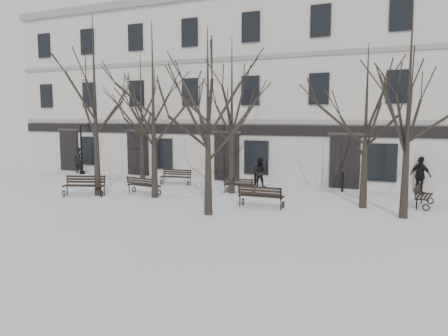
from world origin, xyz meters
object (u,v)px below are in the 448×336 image
Objects in this scene: tree_3 at (410,86)px; lamp_post at (84,145)px; tree_2 at (208,99)px; bench_4 at (239,185)px; bench_2 at (261,196)px; bench_3 at (176,176)px; bench_5 at (422,195)px; tree_0 at (94,84)px; bench_0 at (84,185)px; bench_1 at (143,185)px; tree_1 at (153,89)px.

lamp_post is at bearing 165.96° from tree_3.
bench_4 is at bearing 98.40° from tree_2.
tree_2 is 3.73× the size of bench_2.
lamp_post is (-8.00, 1.39, 1.53)m from bench_3.
bench_3 is (-5.18, 6.27, -4.08)m from tree_2.
tree_2 is at bearing -30.16° from lamp_post.
tree_3 reaches higher than lamp_post.
bench_5 is (6.29, 3.08, -0.03)m from bench_2.
tree_0 is 14.04m from tree_3.
lamp_post is at bearing 136.03° from tree_0.
tree_0 is 15.88m from bench_5.
tree_2 is 3.50× the size of bench_0.
tree_3 reaches higher than bench_5.
tree_3 is 12.93m from bench_1.
tree_0 is 5.41m from bench_1.
bench_4 is at bearing 97.29° from bench_5.
tree_3 reaches higher than bench_4.
bench_5 is at bearing 13.86° from tree_1.
bench_3 is (2.26, 5.01, -0.07)m from bench_0.
tree_0 is 4.60× the size of bench_5.
tree_3 is at bearing -173.42° from bench_1.
bench_1 is 1.02× the size of bench_3.
tree_3 is at bearing 4.01° from tree_0.
bench_2 is 1.21× the size of bench_4.
bench_0 is 8.72m from lamp_post.
tree_1 is 4.24× the size of bench_2.
tree_3 reaches higher than bench_2.
bench_1 is at bearing 179.31° from tree_3.
tree_0 is at bearing -175.99° from tree_3.
bench_5 is (15.19, 3.95, -0.04)m from bench_0.
bench_3 is (-0.17, 3.54, -0.01)m from bench_1.
bench_0 is (-0.54, -0.35, -4.89)m from tree_0.
tree_2 is (4.03, -2.30, -0.63)m from tree_1.
bench_4 is at bearing -22.92° from bench_3.
bench_5 is (12.93, -1.06, 0.03)m from bench_3.
tree_1 is 5.85m from bench_0.
tree_3 is at bearing -24.25° from bench_3.
bench_5 is at bearing 33.92° from tree_2.
bench_4 is 0.85× the size of bench_5.
lamp_post reaches higher than bench_2.
bench_2 is (8.90, 0.87, -0.02)m from bench_0.
tree_0 reaches higher than bench_0.
bench_1 is 0.94× the size of bench_2.
tree_3 is at bearing -14.04° from lamp_post.
bench_0 is at bearing 27.17° from bench_4.
bench_1 is 6.49m from bench_2.
bench_0 is at bearing -48.13° from lamp_post.
lamp_post is (-14.63, 5.53, 1.48)m from bench_2.
tree_0 is 2.97m from tree_1.
tree_0 is at bearing -117.85° from bench_3.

